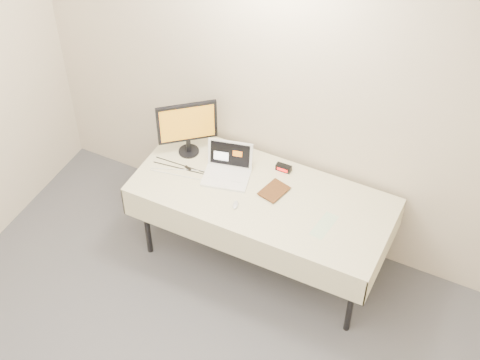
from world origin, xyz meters
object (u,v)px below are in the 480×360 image
at_px(laptop, 228,168).
at_px(book, 266,177).
at_px(table, 262,200).
at_px(monitor, 187,125).

bearing_deg(laptop, book, -14.18).
height_order(table, book, book).
height_order(laptop, monitor, monitor).
bearing_deg(monitor, table, -52.29).
xyz_separation_m(table, laptop, (-0.32, 0.08, 0.12)).
height_order(table, monitor, monitor).
bearing_deg(table, book, 97.23).
relative_size(laptop, monitor, 0.85).
relative_size(laptop, book, 1.89).
xyz_separation_m(laptop, monitor, (-0.37, 0.08, 0.21)).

